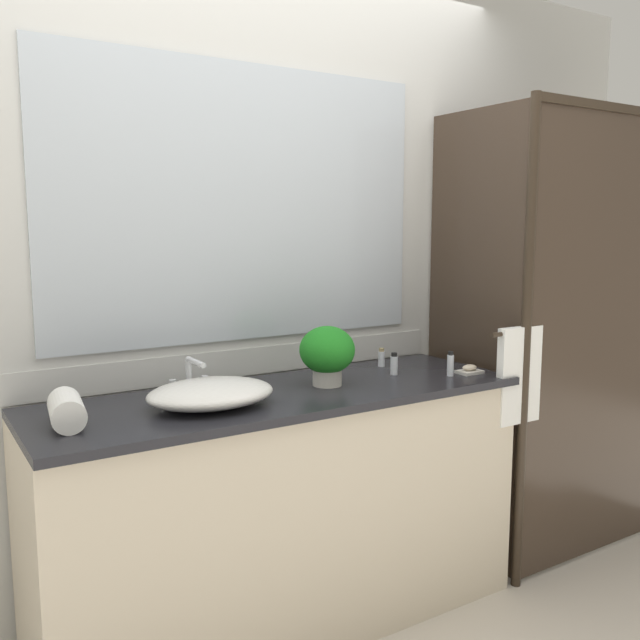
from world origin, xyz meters
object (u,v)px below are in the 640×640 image
at_px(amenity_bottle_conditioner, 394,364).
at_px(amenity_bottle_body_wash, 381,358).
at_px(sink_basin, 211,393).
at_px(amenity_bottle_lotion, 450,364).
at_px(soap_dish, 469,370).
at_px(faucet, 190,381).
at_px(potted_plant, 327,352).
at_px(rolled_towel_near_edge, 67,410).

bearing_deg(amenity_bottle_conditioner, amenity_bottle_body_wash, 70.55).
height_order(sink_basin, amenity_bottle_lotion, amenity_bottle_lotion).
height_order(sink_basin, soap_dish, sink_basin).
height_order(faucet, amenity_bottle_lotion, faucet).
xyz_separation_m(sink_basin, potted_plant, (0.49, 0.04, 0.08)).
distance_m(soap_dish, rolled_towel_near_edge, 1.55).
xyz_separation_m(sink_basin, amenity_bottle_conditioner, (0.81, 0.06, -0.00)).
relative_size(faucet, soap_dish, 1.70).
distance_m(amenity_bottle_conditioner, rolled_towel_near_edge, 1.27).
relative_size(faucet, amenity_bottle_conditioner, 1.91).
xyz_separation_m(potted_plant, amenity_bottle_body_wash, (0.38, 0.17, -0.09)).
xyz_separation_m(soap_dish, amenity_bottle_lotion, (-0.10, 0.01, 0.03)).
distance_m(soap_dish, amenity_bottle_conditioner, 0.31).
relative_size(soap_dish, rolled_towel_near_edge, 0.49).
height_order(amenity_bottle_lotion, amenity_bottle_body_wash, amenity_bottle_lotion).
bearing_deg(potted_plant, amenity_bottle_lotion, -14.32).
relative_size(amenity_bottle_lotion, amenity_bottle_body_wash, 1.26).
relative_size(sink_basin, amenity_bottle_conditioner, 4.82).
bearing_deg(rolled_towel_near_edge, faucet, 20.55).
bearing_deg(faucet, potted_plant, -16.03).
relative_size(sink_basin, rolled_towel_near_edge, 2.10).
bearing_deg(soap_dish, faucet, 165.92).
bearing_deg(rolled_towel_near_edge, amenity_bottle_conditioner, 1.96).
bearing_deg(amenity_bottle_conditioner, rolled_towel_near_edge, -178.04).
height_order(potted_plant, amenity_bottle_conditioner, potted_plant).
bearing_deg(amenity_bottle_lotion, amenity_bottle_body_wash, 111.90).
bearing_deg(rolled_towel_near_edge, sink_basin, -1.61).
distance_m(amenity_bottle_conditioner, amenity_bottle_lotion, 0.22).
xyz_separation_m(potted_plant, amenity_bottle_lotion, (0.50, -0.13, -0.08)).
bearing_deg(amenity_bottle_lotion, amenity_bottle_conditioner, 141.01).
bearing_deg(amenity_bottle_body_wash, rolled_towel_near_edge, -171.49).
distance_m(faucet, potted_plant, 0.51).
bearing_deg(sink_basin, amenity_bottle_lotion, -4.86).
bearing_deg(potted_plant, amenity_bottle_conditioner, 2.12).
xyz_separation_m(potted_plant, soap_dish, (0.60, -0.13, -0.11)).
bearing_deg(sink_basin, amenity_bottle_body_wash, 13.65).
bearing_deg(amenity_bottle_body_wash, amenity_bottle_conditioner, -109.45).
height_order(amenity_bottle_conditioner, rolled_towel_near_edge, rolled_towel_near_edge).
height_order(potted_plant, amenity_bottle_lotion, potted_plant).
height_order(amenity_bottle_conditioner, amenity_bottle_lotion, amenity_bottle_lotion).
height_order(potted_plant, soap_dish, potted_plant).
bearing_deg(amenity_bottle_lotion, soap_dish, -2.90).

